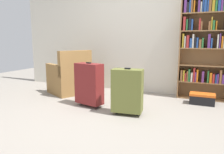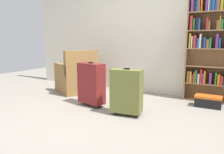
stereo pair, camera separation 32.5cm
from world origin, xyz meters
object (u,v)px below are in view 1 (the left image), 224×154
armchair (70,78)px  mug (87,95)px  bookshelf (205,43)px  suitcase_dark_red (89,84)px  storage_box (202,99)px  suitcase_olive (127,91)px

armchair → mug: 0.57m
mug → bookshelf: bearing=19.9°
mug → suitcase_dark_red: (0.34, -0.50, 0.34)m
armchair → mug: armchair is taller
armchair → storage_box: armchair is taller
suitcase_dark_red → suitcase_olive: bearing=-11.3°
armchair → storage_box: bearing=4.9°
storage_box → mug: bearing=-170.0°
suitcase_olive → suitcase_dark_red: size_ratio=0.95×
storage_box → suitcase_olive: size_ratio=0.59×
suitcase_olive → bookshelf: bearing=54.4°
suitcase_olive → suitcase_dark_red: (-0.72, 0.15, 0.02)m
armchair → suitcase_olive: (1.54, -0.80, 0.05)m
storage_box → suitcase_olive: 1.46m
bookshelf → storage_box: 1.02m
armchair → bookshelf: bearing=13.3°
bookshelf → suitcase_olive: 1.85m
armchair → suitcase_dark_red: size_ratio=1.27×
mug → storage_box: size_ratio=0.29×
suitcase_olive → suitcase_dark_red: bearing=168.7°
suitcase_dark_red → mug: bearing=124.3°
armchair → mug: bearing=-17.2°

